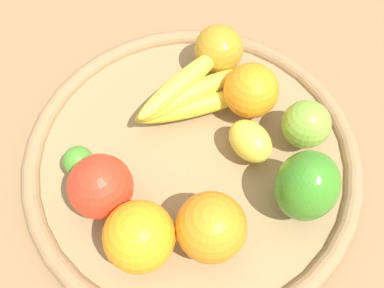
{
  "coord_description": "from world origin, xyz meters",
  "views": [
    {
      "loc": [
        -0.22,
        -0.18,
        0.54
      ],
      "look_at": [
        0.0,
        0.0,
        0.05
      ],
      "focal_mm": 39.93,
      "sensor_mm": 36.0,
      "label": 1
    }
  ],
  "objects_px": {
    "apple_2": "(306,124)",
    "lemon_0": "(250,141)",
    "orange_2": "(251,91)",
    "lime_0": "(78,161)",
    "apple_1": "(219,49)",
    "orange_1": "(139,236)",
    "apple_0": "(101,187)",
    "banana_bunch": "(188,95)",
    "bell_pepper": "(307,186)",
    "orange_0": "(211,227)"
  },
  "relations": [
    {
      "from": "apple_2",
      "to": "lemon_0",
      "type": "xyz_separation_m",
      "value": [
        -0.06,
        0.04,
        -0.01
      ]
    },
    {
      "from": "lemon_0",
      "to": "orange_2",
      "type": "bearing_deg",
      "value": 35.53
    },
    {
      "from": "lime_0",
      "to": "apple_1",
      "type": "relative_size",
      "value": 0.55
    },
    {
      "from": "orange_2",
      "to": "orange_1",
      "type": "bearing_deg",
      "value": -175.14
    },
    {
      "from": "lime_0",
      "to": "apple_0",
      "type": "bearing_deg",
      "value": -101.21
    },
    {
      "from": "orange_2",
      "to": "apple_0",
      "type": "relative_size",
      "value": 0.96
    },
    {
      "from": "banana_bunch",
      "to": "apple_1",
      "type": "relative_size",
      "value": 2.35
    },
    {
      "from": "bell_pepper",
      "to": "lime_0",
      "type": "height_order",
      "value": "bell_pepper"
    },
    {
      "from": "orange_0",
      "to": "lemon_0",
      "type": "xyz_separation_m",
      "value": [
        0.13,
        0.04,
        -0.02
      ]
    },
    {
      "from": "apple_2",
      "to": "lemon_0",
      "type": "bearing_deg",
      "value": 144.87
    },
    {
      "from": "orange_2",
      "to": "bell_pepper",
      "type": "bearing_deg",
      "value": -120.46
    },
    {
      "from": "bell_pepper",
      "to": "orange_1",
      "type": "relative_size",
      "value": 1.14
    },
    {
      "from": "bell_pepper",
      "to": "lime_0",
      "type": "relative_size",
      "value": 2.36
    },
    {
      "from": "apple_1",
      "to": "apple_0",
      "type": "distance_m",
      "value": 0.27
    },
    {
      "from": "apple_0",
      "to": "bell_pepper",
      "type": "bearing_deg",
      "value": -51.44
    },
    {
      "from": "apple_2",
      "to": "apple_1",
      "type": "relative_size",
      "value": 0.89
    },
    {
      "from": "bell_pepper",
      "to": "orange_0",
      "type": "bearing_deg",
      "value": -37.76
    },
    {
      "from": "orange_1",
      "to": "orange_2",
      "type": "bearing_deg",
      "value": 4.86
    },
    {
      "from": "orange_2",
      "to": "apple_1",
      "type": "distance_m",
      "value": 0.09
    },
    {
      "from": "banana_bunch",
      "to": "bell_pepper",
      "type": "bearing_deg",
      "value": -97.19
    },
    {
      "from": "bell_pepper",
      "to": "orange_1",
      "type": "xyz_separation_m",
      "value": [
        -0.17,
        0.11,
        -0.01
      ]
    },
    {
      "from": "banana_bunch",
      "to": "orange_1",
      "type": "height_order",
      "value": "orange_1"
    },
    {
      "from": "apple_2",
      "to": "apple_1",
      "type": "height_order",
      "value": "apple_1"
    },
    {
      "from": "apple_2",
      "to": "bell_pepper",
      "type": "relative_size",
      "value": 0.69
    },
    {
      "from": "bell_pepper",
      "to": "banana_bunch",
      "type": "bearing_deg",
      "value": -107.06
    },
    {
      "from": "bell_pepper",
      "to": "banana_bunch",
      "type": "xyz_separation_m",
      "value": [
        0.03,
        0.2,
        -0.02
      ]
    },
    {
      "from": "lime_0",
      "to": "apple_1",
      "type": "xyz_separation_m",
      "value": [
        0.25,
        -0.03,
        0.02
      ]
    },
    {
      "from": "lime_0",
      "to": "orange_2",
      "type": "height_order",
      "value": "orange_2"
    },
    {
      "from": "orange_1",
      "to": "apple_0",
      "type": "relative_size",
      "value": 1.04
    },
    {
      "from": "orange_1",
      "to": "lime_0",
      "type": "distance_m",
      "value": 0.14
    },
    {
      "from": "apple_2",
      "to": "orange_1",
      "type": "bearing_deg",
      "value": 165.53
    },
    {
      "from": "banana_bunch",
      "to": "lime_0",
      "type": "relative_size",
      "value": 4.25
    },
    {
      "from": "orange_1",
      "to": "lemon_0",
      "type": "bearing_deg",
      "value": -6.26
    },
    {
      "from": "orange_0",
      "to": "orange_1",
      "type": "height_order",
      "value": "same"
    },
    {
      "from": "apple_0",
      "to": "orange_0",
      "type": "bearing_deg",
      "value": -72.0
    },
    {
      "from": "orange_2",
      "to": "apple_0",
      "type": "height_order",
      "value": "apple_0"
    },
    {
      "from": "orange_2",
      "to": "lime_0",
      "type": "bearing_deg",
      "value": 152.73
    },
    {
      "from": "orange_2",
      "to": "apple_1",
      "type": "height_order",
      "value": "orange_2"
    },
    {
      "from": "bell_pepper",
      "to": "lemon_0",
      "type": "xyz_separation_m",
      "value": [
        0.02,
        0.09,
        -0.02
      ]
    },
    {
      "from": "banana_bunch",
      "to": "orange_1",
      "type": "bearing_deg",
      "value": -155.45
    },
    {
      "from": "apple_2",
      "to": "orange_2",
      "type": "height_order",
      "value": "orange_2"
    },
    {
      "from": "apple_2",
      "to": "orange_0",
      "type": "relative_size",
      "value": 0.79
    },
    {
      "from": "lemon_0",
      "to": "bell_pepper",
      "type": "bearing_deg",
      "value": -102.53
    },
    {
      "from": "lemon_0",
      "to": "orange_1",
      "type": "xyz_separation_m",
      "value": [
        -0.19,
        0.02,
        0.02
      ]
    },
    {
      "from": "apple_0",
      "to": "lime_0",
      "type": "bearing_deg",
      "value": 78.79
    },
    {
      "from": "banana_bunch",
      "to": "orange_1",
      "type": "xyz_separation_m",
      "value": [
        -0.2,
        -0.09,
        0.01
      ]
    },
    {
      "from": "orange_1",
      "to": "apple_0",
      "type": "height_order",
      "value": "orange_1"
    },
    {
      "from": "apple_1",
      "to": "apple_0",
      "type": "xyz_separation_m",
      "value": [
        -0.27,
        -0.02,
        0.0
      ]
    },
    {
      "from": "bell_pepper",
      "to": "lemon_0",
      "type": "distance_m",
      "value": 0.1
    },
    {
      "from": "bell_pepper",
      "to": "orange_1",
      "type": "bearing_deg",
      "value": -43.82
    }
  ]
}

